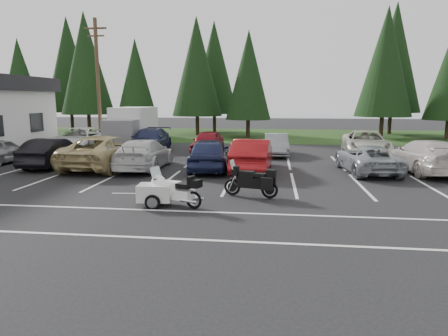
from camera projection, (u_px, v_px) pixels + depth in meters
The scene contains 31 objects.
ground at pixel (214, 188), 15.92m from camera, with size 120.00×120.00×0.00m, color black.
grass_strip at pixel (249, 135), 39.39m from camera, with size 80.00×16.00×0.01m, color #1A3210.
lake_water at pixel (283, 120), 69.24m from camera, with size 70.00×50.00×0.02m, color slate.
utility_pole at pixel (98, 82), 28.06m from camera, with size 1.60×0.26×9.00m.
box_truck at pixel (130, 128), 28.86m from camera, with size 2.40×5.60×2.90m, color silver, non-canonical shape.
stall_markings at pixel (220, 178), 17.88m from camera, with size 32.00×16.00×0.01m, color silver.
conifer_1 at pixel (20, 79), 38.37m from camera, with size 3.96×3.96×9.22m.
conifer_2 at pixel (86, 63), 38.95m from camera, with size 5.10×5.10×11.89m.
conifer_3 at pixel (136, 80), 37.21m from camera, with size 3.87×3.87×9.02m.
conifer_4 at pixel (197, 67), 37.81m from camera, with size 4.80×4.80×11.17m.
conifer_5 at pixel (249, 75), 36.09m from camera, with size 4.14×4.14×9.63m.
conifer_6 at pixel (386, 62), 34.96m from camera, with size 4.93×4.93×11.48m.
conifer_back_a at pixel (69, 65), 43.50m from camera, with size 5.28×5.28×12.30m.
conifer_back_b at pixel (214, 68), 42.14m from camera, with size 4.97×4.97×11.58m.
conifer_back_c at pixel (394, 58), 39.18m from camera, with size 5.50×5.50×12.81m.
car_near_0 at pixel (0, 151), 21.77m from camera, with size 1.64×4.07×1.39m, color #98989C.
car_near_1 at pixel (53, 152), 20.83m from camera, with size 1.57×4.51×1.49m, color black.
car_near_2 at pixel (106, 152), 20.43m from camera, with size 2.77×6.01×1.67m, color tan.
car_near_3 at pixel (144, 154), 20.09m from camera, with size 2.11×5.20×1.51m, color silver.
car_near_4 at pixel (209, 154), 19.78m from camera, with size 1.90×4.73×1.61m, color #1D2349.
car_near_5 at pixel (252, 155), 19.37m from camera, with size 1.70×4.87×1.60m, color maroon.
car_near_6 at pixel (367, 159), 19.11m from camera, with size 2.19×4.75×1.32m, color gray.
car_near_7 at pixel (426, 156), 19.13m from camera, with size 2.22×5.45×1.58m, color beige.
car_far_0 at pixel (79, 140), 26.65m from camera, with size 2.69×5.83×1.62m, color silver.
car_far_1 at pixel (150, 140), 26.66m from camera, with size 2.16×5.31×1.54m, color #1A2041.
car_far_2 at pixel (208, 142), 26.06m from camera, with size 1.74×4.31×1.47m, color maroon.
car_far_3 at pixel (276, 145), 24.97m from camera, with size 1.43×4.09×1.35m, color slate.
car_far_4 at pixel (366, 143), 24.85m from camera, with size 2.58×5.60×1.56m, color #BAB8AA.
touring_motorcycle at pixel (174, 187), 13.07m from camera, with size 2.31×0.71×1.28m, color white, non-canonical shape.
cargo_trailer at pixel (155, 195), 13.16m from camera, with size 1.59×0.90×0.74m, color silver, non-canonical shape.
adventure_motorcycle at pixel (251, 178), 14.31m from camera, with size 2.22×0.77×1.35m, color black, non-canonical shape.
Camera 1 is at (2.29, -15.39, 3.48)m, focal length 32.00 mm.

